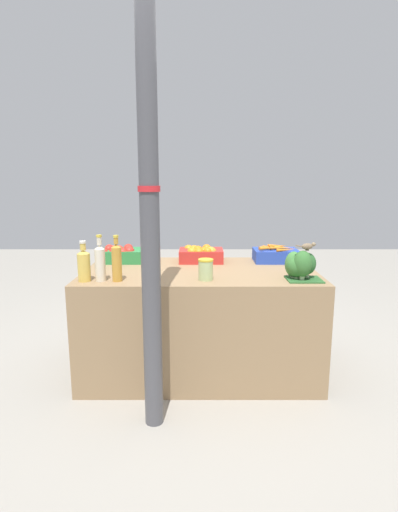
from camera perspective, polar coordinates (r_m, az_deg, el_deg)
The scene contains 12 objects.
ground_plane at distance 3.09m, azimuth 0.00°, elevation -15.61°, with size 10.00×10.00×0.00m, color gray.
market_table at distance 2.94m, azimuth 0.00°, elevation -9.09°, with size 1.63×0.90×0.75m, color #937551.
support_pole at distance 2.11m, azimuth -7.21°, elevation 6.27°, with size 0.12×0.12×2.43m.
apple_crate at distance 3.16m, azimuth -11.10°, elevation 0.32°, with size 0.34×0.24×0.13m.
orange_crate at distance 3.10m, azimuth 0.14°, elevation 0.28°, with size 0.34×0.24×0.13m.
carrot_crate at distance 3.16m, azimuth 10.76°, elevation 0.19°, with size 0.34×0.24×0.13m.
broccoli_pile at distance 2.63m, azimuth 14.04°, elevation -1.35°, with size 0.23×0.19×0.19m.
juice_bottle_golden at distance 2.61m, azimuth -16.26°, elevation -1.18°, with size 0.08×0.08×0.26m.
juice_bottle_cloudy at distance 2.58m, azimuth -14.07°, elevation -0.83°, with size 0.07×0.07×0.30m.
juice_bottle_amber at distance 2.56m, azimuth -11.80°, elevation -0.79°, with size 0.06×0.06×0.29m.
pickle_jar at distance 2.54m, azimuth 0.83°, elevation -1.93°, with size 0.10×0.10×0.14m.
sparrow_bird at distance 2.59m, azimuth 15.16°, elevation 1.37°, with size 0.14×0.05×0.05m.
Camera 1 is at (-0.01, -2.76, 1.39)m, focal length 28.00 mm.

